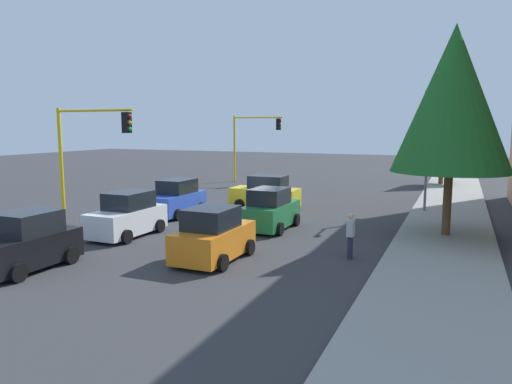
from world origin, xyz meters
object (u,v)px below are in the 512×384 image
(tree_roadside_far, at_px, (443,135))
(street_lamp_curbside, at_px, (427,136))
(traffic_signal_far_right, at_px, (253,136))
(pedestrian_crossing, at_px, (350,235))
(car_yellow, at_px, (266,193))
(car_orange, at_px, (213,236))
(tree_roadside_near, at_px, (453,99))
(car_green, at_px, (270,211))
(traffic_signal_near_right, at_px, (88,143))
(car_blue, at_px, (176,199))
(car_black, at_px, (27,243))
(car_white, at_px, (127,216))

(tree_roadside_far, bearing_deg, street_lamp_curbside, -1.19)
(traffic_signal_far_right, xyz_separation_m, pedestrian_crossing, (20.96, 13.06, -3.17))
(car_yellow, bearing_deg, car_orange, 12.45)
(traffic_signal_far_right, bearing_deg, street_lamp_curbside, 55.13)
(tree_roadside_near, bearing_deg, pedestrian_crossing, -32.39)
(car_green, bearing_deg, car_yellow, -155.82)
(traffic_signal_near_right, distance_m, car_blue, 5.61)
(traffic_signal_far_right, distance_m, pedestrian_crossing, 24.90)
(tree_roadside_far, height_order, car_yellow, tree_roadside_far)
(car_yellow, xyz_separation_m, pedestrian_crossing, (8.96, 7.00, 0.01))
(traffic_signal_near_right, height_order, car_black, traffic_signal_near_right)
(street_lamp_curbside, relative_size, car_white, 1.82)
(car_blue, bearing_deg, car_green, 78.00)
(car_yellow, height_order, car_orange, same)
(traffic_signal_near_right, distance_m, tree_roadside_near, 16.81)
(street_lamp_curbside, bearing_deg, car_green, -42.96)
(tree_roadside_near, bearing_deg, tree_roadside_far, -177.14)
(tree_roadside_far, bearing_deg, car_blue, -32.63)
(pedestrian_crossing, bearing_deg, traffic_signal_near_right, -94.21)
(car_blue, bearing_deg, tree_roadside_near, 90.15)
(tree_roadside_near, relative_size, car_black, 2.52)
(car_white, relative_size, car_yellow, 0.96)
(car_white, relative_size, car_green, 1.02)
(car_orange, bearing_deg, traffic_signal_far_right, -159.79)
(car_blue, bearing_deg, car_yellow, 137.67)
(car_green, bearing_deg, car_orange, 0.68)
(tree_roadside_far, relative_size, car_orange, 1.75)
(car_white, distance_m, pedestrian_crossing, 9.96)
(car_yellow, bearing_deg, pedestrian_crossing, 38.01)
(car_blue, bearing_deg, traffic_signal_far_right, -171.54)
(traffic_signal_far_right, distance_m, car_black, 26.99)
(traffic_signal_far_right, xyz_separation_m, tree_roadside_far, (-4.00, 15.21, 0.12))
(traffic_signal_far_right, xyz_separation_m, car_yellow, (12.00, 6.06, -3.18))
(tree_roadside_far, distance_m, tree_roadside_near, 20.11)
(traffic_signal_far_right, height_order, car_yellow, traffic_signal_far_right)
(tree_roadside_near, height_order, car_white, tree_roadside_near)
(street_lamp_curbside, xyz_separation_m, tree_roadside_near, (5.61, 1.30, 1.66))
(car_orange, xyz_separation_m, pedestrian_crossing, (-2.18, 4.54, 0.01))
(street_lamp_curbside, distance_m, car_orange, 14.68)
(tree_roadside_far, bearing_deg, car_white, -25.69)
(traffic_signal_near_right, xyz_separation_m, car_white, (1.16, 3.11, -3.18))
(traffic_signal_near_right, height_order, car_yellow, traffic_signal_near_right)
(car_orange, height_order, car_green, same)
(traffic_signal_far_right, relative_size, car_blue, 1.47)
(car_blue, distance_m, car_green, 6.20)
(pedestrian_crossing, bearing_deg, traffic_signal_far_right, -148.07)
(traffic_signal_far_right, relative_size, car_yellow, 1.43)
(car_blue, relative_size, pedestrian_crossing, 2.31)
(tree_roadside_far, distance_m, pedestrian_crossing, 25.27)
(car_green, xyz_separation_m, car_black, (9.29, -5.28, -0.00))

